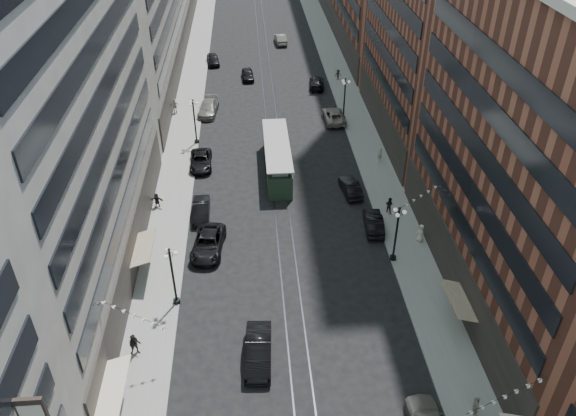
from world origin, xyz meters
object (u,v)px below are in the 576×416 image
object	(u,v)px
car_10	(374,222)
pedestrian_6	(175,106)
car_9	(213,59)
car_extra_0	(350,187)
streetcar	(277,159)
car_7	(201,161)
car_14	(281,39)
pedestrian_7	(389,205)
car_8	(208,108)
car_13	(248,75)
car_2	(208,243)
lamppost_sw_mid	(195,120)
pedestrian_4	(476,406)
car_5	(258,351)
car_12	(317,82)
car_11	(334,116)
lamppost_sw_far	(173,274)
lamppost_se_far	(396,232)
pedestrian_5	(157,200)
pedestrian_8	(380,154)
pedestrian_9	(338,75)
pedestrian_2	(135,345)
car_extra_1	(201,210)
pedestrian_extra_1	(421,233)
lamppost_se_mid	(344,98)

from	to	relation	value
car_10	pedestrian_6	size ratio (longest dim) A/B	2.41
car_9	car_extra_0	size ratio (longest dim) A/B	1.00
streetcar	car_7	xyz separation A→B (m)	(-8.40, 1.60, -0.83)
car_14	pedestrian_7	xyz separation A→B (m)	(7.32, -51.35, 0.17)
car_8	car_13	world-z (taller)	car_8
car_2	lamppost_sw_mid	bearing A→B (deg)	102.95
pedestrian_4	car_13	distance (m)	60.05
lamppost_sw_mid	pedestrian_4	distance (m)	43.68
streetcar	car_5	distance (m)	26.22
car_12	pedestrian_7	xyz separation A→B (m)	(3.38, -31.84, 0.24)
car_7	car_10	xyz separation A→B (m)	(16.80, -12.89, 0.03)
lamppost_sw_mid	car_11	size ratio (longest dim) A/B	1.01
car_2	car_9	size ratio (longest dim) A/B	1.28
lamppost_sw_far	lamppost_sw_mid	distance (m)	27.00
streetcar	lamppost_se_far	bearing A→B (deg)	-60.06
streetcar	pedestrian_5	bearing A→B (deg)	-153.12
pedestrian_8	car_14	bearing A→B (deg)	-104.73
car_10	pedestrian_9	size ratio (longest dim) A/B	2.92
car_11	car_14	size ratio (longest dim) A/B	1.13
lamppost_se_far	car_11	world-z (taller)	lamppost_se_far
car_10	car_14	distance (m)	54.06
pedestrian_2	car_extra_1	bearing A→B (deg)	70.04
car_10	pedestrian_8	bearing A→B (deg)	-100.06
pedestrian_8	pedestrian_9	xyz separation A→B (m)	(-1.12, 24.00, -0.08)
car_9	pedestrian_6	distance (m)	18.48
car_12	pedestrian_9	distance (m)	4.06
car_2	car_7	distance (m)	15.07
car_9	pedestrian_8	xyz separation A→B (m)	(19.75, -32.25, 0.24)
car_12	pedestrian_8	size ratio (longest dim) A/B	2.92
pedestrian_5	car_14	bearing A→B (deg)	79.49
lamppost_se_far	car_extra_0	world-z (taller)	lamppost_se_far
streetcar	car_7	size ratio (longest dim) A/B	2.36
car_extra_1	pedestrian_extra_1	size ratio (longest dim) A/B	2.58
lamppost_sw_far	pedestrian_6	world-z (taller)	lamppost_sw_far
lamppost_se_far	car_extra_1	xyz separation A→B (m)	(-17.04, 7.93, -2.36)
lamppost_sw_far	lamppost_se_mid	world-z (taller)	same
car_5	pedestrian_2	world-z (taller)	pedestrian_2
streetcar	pedestrian_4	bearing A→B (deg)	-71.02
car_9	lamppost_se_far	bearing A→B (deg)	-78.12
pedestrian_9	car_extra_0	distance (m)	30.39
lamppost_sw_mid	pedestrian_extra_1	xyz separation A→B (m)	(21.42, -20.60, -2.08)
car_9	pedestrian_9	xyz separation A→B (m)	(18.63, -8.24, 0.17)
car_14	pedestrian_9	xyz separation A→B (m)	(7.36, -17.33, 0.13)
car_10	car_extra_0	bearing A→B (deg)	-75.36
pedestrian_4	car_12	xyz separation A→B (m)	(-3.87, 54.70, -0.25)
lamppost_se_mid	pedestrian_6	size ratio (longest dim) A/B	2.94
streetcar	pedestrian_5	distance (m)	13.80
car_12	car_extra_1	size ratio (longest dim) A/B	1.11
lamppost_se_mid	car_10	distance (m)	23.45
pedestrian_7	pedestrian_2	bearing A→B (deg)	79.60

